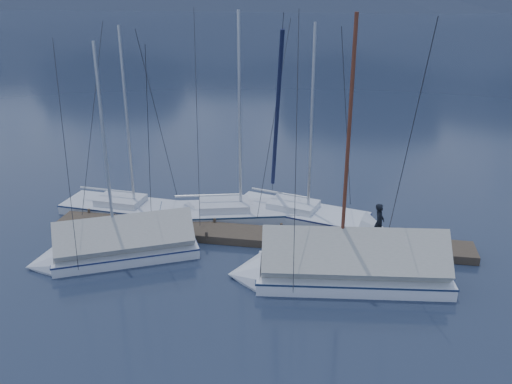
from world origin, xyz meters
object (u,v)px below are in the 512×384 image
sailboat_open_left (145,211)px  sailboat_open_mid (252,213)px  sailboat_open_right (318,218)px  person (379,223)px  sailboat_covered_far (112,248)px  sailboat_covered_near (335,268)px

sailboat_open_left → sailboat_open_mid: bearing=7.2°
sailboat_open_left → sailboat_open_right: 8.20m
sailboat_open_right → person: 3.55m
sailboat_open_mid → person: (5.69, -2.22, 0.99)m
sailboat_open_mid → sailboat_covered_far: size_ratio=1.10×
sailboat_open_left → sailboat_open_mid: 5.12m
sailboat_covered_near → sailboat_open_mid: bearing=128.4°
sailboat_open_left → sailboat_covered_far: bearing=-85.8°
person → sailboat_open_right: bearing=62.0°
sailboat_open_right → person: (2.59, -2.22, 0.99)m
sailboat_covered_near → person: bearing=61.0°
sailboat_open_mid → person: size_ratio=6.18×
sailboat_open_right → sailboat_covered_far: (-7.85, -4.99, 0.28)m
sailboat_open_left → sailboat_open_right: size_ratio=0.98×
person → sailboat_open_left: bearing=94.3°
sailboat_covered_near → person: size_ratio=6.40×
sailboat_open_right → person: size_ratio=5.88×
sailboat_covered_far → sailboat_open_right: bearing=32.4°
sailboat_open_right → sailboat_covered_near: (0.97, -5.14, 0.36)m
sailboat_covered_far → sailboat_open_left: bearing=94.2°
sailboat_open_left → sailboat_covered_far: (0.32, -4.36, 0.29)m
sailboat_open_left → sailboat_covered_near: (9.15, -4.50, 0.36)m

